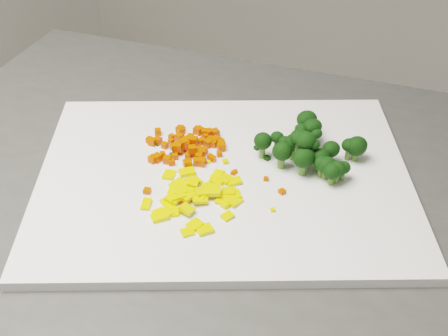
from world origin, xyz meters
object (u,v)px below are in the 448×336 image
Objects in this scene: pepper_pile at (194,195)px; broccoli_pile at (308,138)px; cutting_board at (224,178)px; carrot_pile at (184,140)px.

pepper_pile is 0.17m from broccoli_pile.
cutting_board is at bearing -123.26° from broccoli_pile.
pepper_pile is 0.97× the size of broccoli_pile.
carrot_pile is at bearing -149.05° from broccoli_pile.
cutting_board is 0.12m from broccoli_pile.
pepper_pile is at bearing -43.56° from carrot_pile.
pepper_pile is (0.08, -0.08, -0.01)m from carrot_pile.
cutting_board is 3.75× the size of broccoli_pile.
carrot_pile is at bearing 136.44° from pepper_pile.
cutting_board is 0.08m from carrot_pile.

